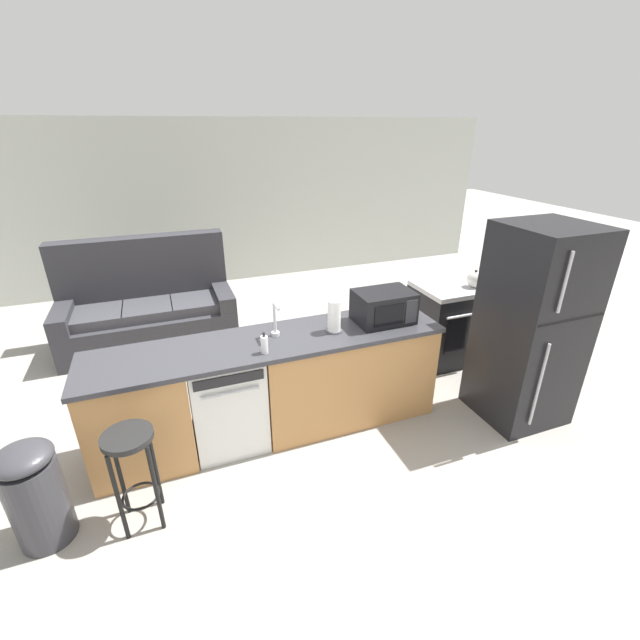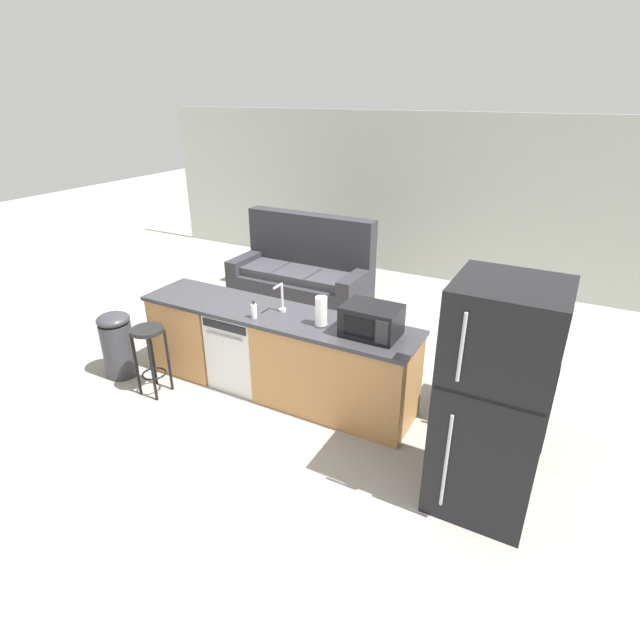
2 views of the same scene
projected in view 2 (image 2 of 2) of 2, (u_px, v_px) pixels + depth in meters
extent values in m
plane|color=gray|center=(266.00, 386.00, 5.34)|extent=(24.00, 24.00, 0.00)
cube|color=beige|center=(424.00, 198.00, 8.02)|extent=(10.00, 0.06, 2.60)
cube|color=#B77F47|center=(195.00, 332.00, 5.56)|extent=(0.75, 0.62, 0.86)
cube|color=#B77F47|center=(335.00, 371.00, 4.80)|extent=(1.55, 0.62, 0.86)
cube|color=#333338|center=(274.00, 314.00, 4.90)|extent=(2.94, 0.66, 0.04)
cube|color=#49331C|center=(277.00, 387.00, 5.26)|extent=(2.86, 0.56, 0.08)
cube|color=silver|center=(244.00, 347.00, 5.27)|extent=(0.58, 0.58, 0.84)
cube|color=black|center=(224.00, 327.00, 4.88)|extent=(0.52, 0.01, 0.08)
cylinder|color=#B2B2B7|center=(224.00, 336.00, 4.91)|extent=(0.44, 0.02, 0.02)
cube|color=black|center=(509.00, 384.00, 4.59)|extent=(0.76, 0.64, 0.85)
cube|color=black|center=(504.00, 398.00, 4.31)|extent=(0.53, 0.01, 0.43)
cylinder|color=silver|center=(508.00, 377.00, 4.19)|extent=(0.61, 0.03, 0.03)
cube|color=#B7B7BC|center=(518.00, 341.00, 4.40)|extent=(0.76, 0.64, 0.05)
torus|color=black|center=(495.00, 341.00, 4.36)|extent=(0.16, 0.16, 0.01)
torus|color=black|center=(537.00, 349.00, 4.21)|extent=(0.16, 0.16, 0.01)
torus|color=black|center=(501.00, 329.00, 4.57)|extent=(0.16, 0.16, 0.01)
torus|color=black|center=(540.00, 337.00, 4.42)|extent=(0.16, 0.16, 0.01)
cube|color=black|center=(493.00, 402.00, 3.51)|extent=(0.72, 0.70, 1.79)
cylinder|color=#B2B2B7|center=(462.00, 348.00, 3.07)|extent=(0.02, 0.02, 0.47)
cylinder|color=#B2B2B7|center=(446.00, 462.00, 3.44)|extent=(0.02, 0.02, 0.77)
cube|color=black|center=(487.00, 401.00, 3.14)|extent=(0.68, 0.01, 0.01)
cube|color=black|center=(372.00, 321.00, 4.39)|extent=(0.50, 0.36, 0.28)
cube|color=black|center=(358.00, 327.00, 4.27)|extent=(0.27, 0.01, 0.18)
cube|color=#2D2D33|center=(382.00, 333.00, 4.17)|extent=(0.11, 0.01, 0.21)
cylinder|color=silver|center=(283.00, 310.00, 4.91)|extent=(0.07, 0.07, 0.03)
cylinder|color=silver|center=(282.00, 296.00, 4.85)|extent=(0.02, 0.02, 0.26)
cylinder|color=silver|center=(278.00, 286.00, 4.74)|extent=(0.02, 0.14, 0.02)
cylinder|color=#4C4C51|center=(321.00, 325.00, 4.63)|extent=(0.14, 0.14, 0.01)
cylinder|color=white|center=(321.00, 311.00, 4.57)|extent=(0.11, 0.11, 0.27)
cylinder|color=silver|center=(254.00, 311.00, 4.75)|extent=(0.06, 0.06, 0.14)
cylinder|color=black|center=(253.00, 303.00, 4.71)|extent=(0.02, 0.02, 0.04)
sphere|color=silver|center=(538.00, 340.00, 4.18)|extent=(0.17, 0.17, 0.17)
sphere|color=black|center=(540.00, 330.00, 4.14)|extent=(0.03, 0.03, 0.03)
cone|color=silver|center=(549.00, 340.00, 4.13)|extent=(0.08, 0.04, 0.06)
cylinder|color=black|center=(147.00, 330.00, 4.95)|extent=(0.32, 0.32, 0.04)
cylinder|color=black|center=(136.00, 365.00, 5.06)|extent=(0.03, 0.03, 0.70)
cylinder|color=black|center=(152.00, 370.00, 4.96)|extent=(0.03, 0.03, 0.70)
cylinder|color=black|center=(153.00, 355.00, 5.24)|extent=(0.03, 0.03, 0.70)
cylinder|color=black|center=(168.00, 360.00, 5.14)|extent=(0.03, 0.03, 0.70)
torus|color=black|center=(154.00, 374.00, 5.16)|extent=(0.25, 0.25, 0.02)
cylinder|color=#333338|center=(119.00, 349.00, 5.45)|extent=(0.34, 0.34, 0.62)
ellipsoid|color=#333338|center=(113.00, 320.00, 5.30)|extent=(0.35, 0.35, 0.14)
cube|color=#2D2D33|center=(300.00, 290.00, 7.32)|extent=(2.00, 0.91, 0.42)
cube|color=#2D2D33|center=(311.00, 256.00, 7.41)|extent=(2.00, 0.25, 1.27)
cube|color=#2D2D33|center=(249.00, 274.00, 7.66)|extent=(0.20, 0.90, 0.62)
cube|color=#2D2D33|center=(356.00, 295.00, 6.90)|extent=(0.20, 0.90, 0.62)
cube|color=#3B3B41|center=(266.00, 268.00, 7.40)|extent=(0.56, 0.63, 0.12)
cube|color=#3B3B41|center=(298.00, 274.00, 7.17)|extent=(0.56, 0.63, 0.12)
cube|color=#3B3B41|center=(332.00, 280.00, 6.93)|extent=(0.56, 0.63, 0.12)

